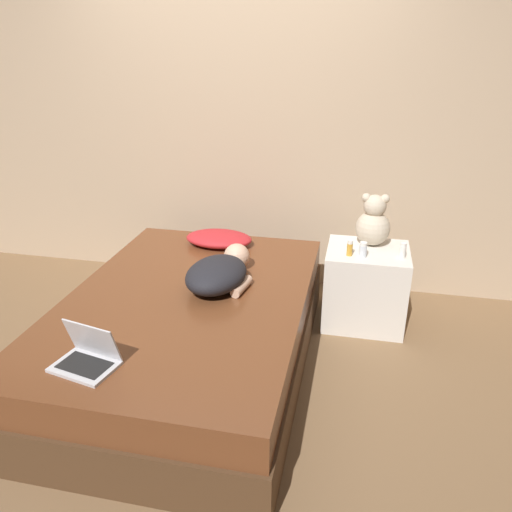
# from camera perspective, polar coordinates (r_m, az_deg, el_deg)

# --- Properties ---
(ground_plane) EXTENTS (12.00, 12.00, 0.00)m
(ground_plane) POSITION_cam_1_polar(r_m,az_deg,el_deg) (3.24, -7.47, -12.00)
(ground_plane) COLOR brown
(wall_back) EXTENTS (8.00, 0.06, 2.60)m
(wall_back) POSITION_cam_1_polar(r_m,az_deg,el_deg) (3.95, -2.03, 15.25)
(wall_back) COLOR tan
(wall_back) RESTS_ON ground_plane
(bed) EXTENTS (1.42, 2.09, 0.48)m
(bed) POSITION_cam_1_polar(r_m,az_deg,el_deg) (3.11, -7.71, -8.46)
(bed) COLOR #4C331E
(bed) RESTS_ON ground_plane
(nightstand) EXTENTS (0.55, 0.48, 0.56)m
(nightstand) POSITION_cam_1_polar(r_m,az_deg,el_deg) (3.59, 12.35, -3.40)
(nightstand) COLOR silver
(nightstand) RESTS_ON ground_plane
(pillow) EXTENTS (0.49, 0.31, 0.10)m
(pillow) POSITION_cam_1_polar(r_m,az_deg,el_deg) (3.67, -4.26, 2.00)
(pillow) COLOR red
(pillow) RESTS_ON bed
(person_lying) EXTENTS (0.42, 0.65, 0.18)m
(person_lying) POSITION_cam_1_polar(r_m,az_deg,el_deg) (3.05, -4.13, -1.84)
(person_lying) COLOR black
(person_lying) RESTS_ON bed
(laptop) EXTENTS (0.32, 0.26, 0.21)m
(laptop) POSITION_cam_1_polar(r_m,az_deg,el_deg) (2.49, -18.69, -10.82)
(laptop) COLOR silver
(laptop) RESTS_ON bed
(teddy_bear) EXTENTS (0.24, 0.24, 0.36)m
(teddy_bear) POSITION_cam_1_polar(r_m,az_deg,el_deg) (3.52, 13.25, 3.71)
(teddy_bear) COLOR beige
(teddy_bear) RESTS_ON nightstand
(bottle_amber) EXTENTS (0.04, 0.04, 0.11)m
(bottle_amber) POSITION_cam_1_polar(r_m,az_deg,el_deg) (3.34, 10.66, 0.90)
(bottle_amber) COLOR gold
(bottle_amber) RESTS_ON nightstand
(bottle_white) EXTENTS (0.04, 0.04, 0.10)m
(bottle_white) POSITION_cam_1_polar(r_m,az_deg,el_deg) (3.39, 16.44, 0.60)
(bottle_white) COLOR white
(bottle_white) RESTS_ON nightstand
(bottle_clear) EXTENTS (0.05, 0.05, 0.10)m
(bottle_clear) POSITION_cam_1_polar(r_m,az_deg,el_deg) (3.34, 12.13, 0.72)
(bottle_clear) COLOR silver
(bottle_clear) RESTS_ON nightstand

